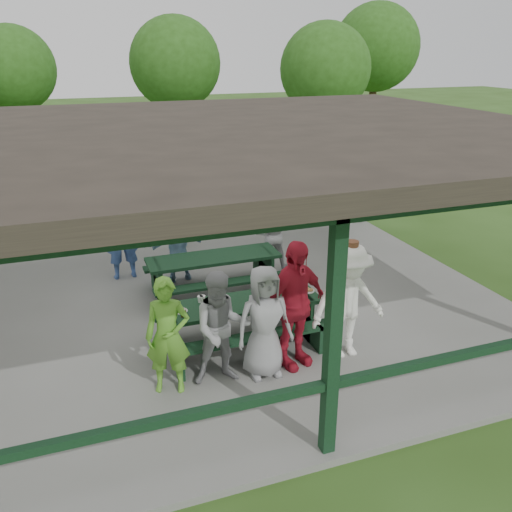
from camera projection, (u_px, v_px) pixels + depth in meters
name	position (u px, v px, depth m)	size (l,w,h in m)	color
ground	(230.00, 315.00, 9.73)	(90.00, 90.00, 0.00)	#2C4C17
concrete_slab	(230.00, 312.00, 9.71)	(10.00, 8.00, 0.10)	slate
pavilion_structure	(227.00, 137.00, 8.58)	(10.60, 8.60, 3.24)	black
picnic_table_near	(240.00, 318.00, 8.41)	(2.51, 1.39, 0.75)	black
picnic_table_far	(214.00, 270.00, 10.20)	(2.47, 1.39, 0.75)	black
table_setting	(243.00, 298.00, 8.34)	(2.30, 0.45, 0.10)	white
contestant_green	(168.00, 336.00, 7.18)	(0.60, 0.40, 1.65)	#5CA42C
contestant_grey_left	(222.00, 328.00, 7.38)	(0.80, 0.62, 1.65)	gray
contestant_grey_mid	(264.00, 322.00, 7.54)	(0.81, 0.53, 1.66)	gray
contestant_red	(294.00, 305.00, 7.72)	(1.13, 0.47, 1.94)	#B51B2E
contestant_white_fedora	(348.00, 301.00, 7.99)	(1.17, 0.70, 1.84)	white
spectator_lblue	(177.00, 246.00, 10.71)	(1.33, 0.42, 1.43)	#85B0CD
spectator_blue	(121.00, 234.00, 10.73)	(0.68, 0.45, 1.87)	#385592
spectator_grey	(271.00, 234.00, 11.23)	(0.75, 0.58, 1.54)	gray
pickup_truck	(211.00, 171.00, 17.13)	(2.61, 5.65, 1.57)	silver
farm_trailer	(106.00, 185.00, 16.09)	(3.60, 2.39, 1.27)	#1B3B95
tree_left	(12.00, 69.00, 21.85)	(3.42, 3.42, 5.34)	#302113
tree_mid	(175.00, 63.00, 21.56)	(3.62, 3.62, 5.66)	#302113
tree_right	(325.00, 69.00, 20.56)	(3.46, 3.46, 5.40)	#302113
tree_far_right	(376.00, 48.00, 26.12)	(4.15, 4.15, 6.48)	#302113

